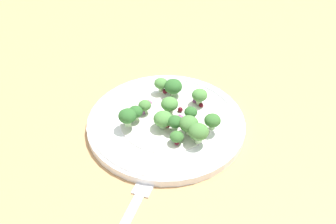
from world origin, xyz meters
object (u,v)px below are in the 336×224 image
at_px(plate, 168,121).
at_px(broccoli_floret_2, 170,104).
at_px(broccoli_floret_0, 177,137).
at_px(broccoli_floret_1, 136,112).
at_px(fork, 126,222).

distance_m(plate, broccoli_floret_2, 0.03).
distance_m(broccoli_floret_0, broccoli_floret_1, 0.08).
distance_m(plate, broccoli_floret_1, 0.05).
height_order(broccoli_floret_2, fork, broccoli_floret_2).
bearing_deg(fork, broccoli_floret_1, -54.41).
distance_m(plate, broccoli_floret_0, 0.06).
height_order(plate, broccoli_floret_2, broccoli_floret_2).
bearing_deg(broccoli_floret_2, broccoli_floret_1, 50.84).
height_order(plate, broccoli_floret_1, broccoli_floret_1).
bearing_deg(broccoli_floret_1, broccoli_floret_2, -129.16).
xyz_separation_m(broccoli_floret_0, fork, (-0.02, 0.14, -0.02)).
distance_m(broccoli_floret_1, broccoli_floret_2, 0.05).
bearing_deg(plate, broccoli_floret_1, 41.17).
relative_size(broccoli_floret_0, broccoli_floret_1, 0.91).
bearing_deg(broccoli_floret_2, fork, 110.73).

